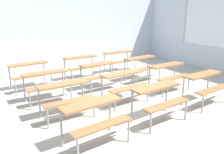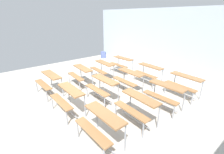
# 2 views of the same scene
# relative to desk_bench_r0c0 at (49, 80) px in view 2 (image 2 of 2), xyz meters

# --- Properties ---
(ground) EXTENTS (10.00, 9.00, 0.05)m
(ground) POSITION_rel_desk_bench_r0c0_xyz_m (1.20, 0.74, -0.59)
(ground) COLOR #ADA89E
(wall_back) EXTENTS (10.00, 0.12, 3.00)m
(wall_back) POSITION_rel_desk_bench_r0c0_xyz_m (1.20, 5.24, 0.94)
(wall_back) COLOR silver
(wall_back) RESTS_ON ground
(desk_bench_r0c0) EXTENTS (1.12, 0.64, 0.74)m
(desk_bench_r0c0) POSITION_rel_desk_bench_r0c0_xyz_m (0.00, 0.00, 0.00)
(desk_bench_r0c0) COLOR olive
(desk_bench_r0c0) RESTS_ON ground
(desk_bench_r0c1) EXTENTS (1.11, 0.61, 0.74)m
(desk_bench_r0c1) POSITION_rel_desk_bench_r0c0_xyz_m (1.52, 0.02, 0.00)
(desk_bench_r0c1) COLOR olive
(desk_bench_r0c1) RESTS_ON ground
(desk_bench_r0c2) EXTENTS (1.11, 0.61, 0.74)m
(desk_bench_r0c2) POSITION_rel_desk_bench_r0c0_xyz_m (3.09, 0.05, 0.00)
(desk_bench_r0c2) COLOR olive
(desk_bench_r0c2) RESTS_ON ground
(desk_bench_r1c0) EXTENTS (1.13, 0.64, 0.74)m
(desk_bench_r1c0) POSITION_rel_desk_bench_r0c0_xyz_m (0.02, 1.24, 0.00)
(desk_bench_r1c0) COLOR olive
(desk_bench_r1c0) RESTS_ON ground
(desk_bench_r1c1) EXTENTS (1.11, 0.61, 0.74)m
(desk_bench_r1c1) POSITION_rel_desk_bench_r0c0_xyz_m (1.54, 1.22, 0.00)
(desk_bench_r1c1) COLOR olive
(desk_bench_r1c1) RESTS_ON ground
(desk_bench_r1c2) EXTENTS (1.11, 0.61, 0.74)m
(desk_bench_r1c2) POSITION_rel_desk_bench_r0c0_xyz_m (3.07, 1.21, 0.00)
(desk_bench_r1c2) COLOR olive
(desk_bench_r1c2) RESTS_ON ground
(desk_bench_r2c0) EXTENTS (1.13, 0.64, 0.74)m
(desk_bench_r2c0) POSITION_rel_desk_bench_r0c0_xyz_m (-0.01, 2.33, 0.00)
(desk_bench_r2c0) COLOR olive
(desk_bench_r2c0) RESTS_ON ground
(desk_bench_r2c1) EXTENTS (1.10, 0.59, 0.74)m
(desk_bench_r2c1) POSITION_rel_desk_bench_r0c0_xyz_m (1.57, 2.38, 0.00)
(desk_bench_r2c1) COLOR olive
(desk_bench_r2c1) RESTS_ON ground
(desk_bench_r2c2) EXTENTS (1.13, 0.64, 0.74)m
(desk_bench_r2c2) POSITION_rel_desk_bench_r0c0_xyz_m (3.10, 2.38, 0.00)
(desk_bench_r2c2) COLOR olive
(desk_bench_r2c2) RESTS_ON ground
(desk_bench_r3c0) EXTENTS (1.12, 0.62, 0.74)m
(desk_bench_r3c0) POSITION_rel_desk_bench_r0c0_xyz_m (-0.08, 3.53, 0.00)
(desk_bench_r3c0) COLOR olive
(desk_bench_r3c0) RESTS_ON ground
(desk_bench_r3c1) EXTENTS (1.11, 0.62, 0.74)m
(desk_bench_r3c1) POSITION_rel_desk_bench_r0c0_xyz_m (1.58, 3.53, 0.00)
(desk_bench_r3c1) COLOR olive
(desk_bench_r3c1) RESTS_ON ground
(desk_bench_r3c2) EXTENTS (1.12, 0.63, 0.74)m
(desk_bench_r3c2) POSITION_rel_desk_bench_r0c0_xyz_m (3.09, 3.56, 0.00)
(desk_bench_r3c2) COLOR olive
(desk_bench_r3c2) RESTS_ON ground
(trash_bin) EXTENTS (0.36, 0.36, 0.41)m
(trash_bin) POSITION_rel_desk_bench_r0c0_xyz_m (-3.01, 4.57, -0.36)
(trash_bin) COLOR #51609E
(trash_bin) RESTS_ON ground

